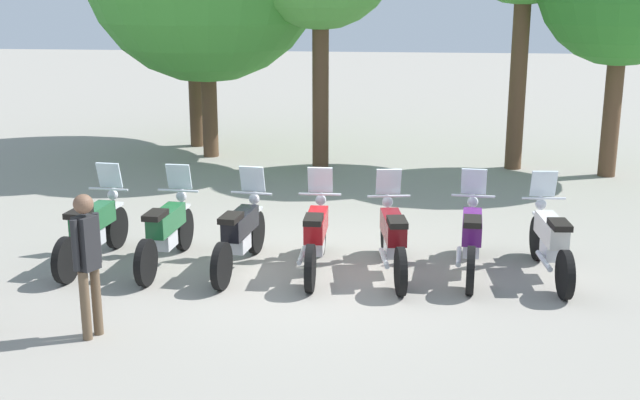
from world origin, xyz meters
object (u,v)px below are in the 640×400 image
motorcycle_4 (393,238)px  motorcycle_5 (471,237)px  motorcycle_0 (93,229)px  person_0 (87,255)px  motorcycle_1 (166,231)px  motorcycle_3 (316,235)px  motorcycle_2 (240,234)px  motorcycle_6 (551,241)px

motorcycle_4 → motorcycle_5: bearing=-91.0°
motorcycle_0 → person_0: 2.67m
motorcycle_1 → motorcycle_3: (2.15, 0.01, 0.00)m
motorcycle_1 → motorcycle_2: (1.08, -0.03, 0.00)m
motorcycle_1 → motorcycle_3: same height
motorcycle_6 → motorcycle_3: bearing=87.7°
motorcycle_0 → motorcycle_6: (6.44, 0.14, 0.00)m
motorcycle_0 → motorcycle_2: bearing=-85.1°
motorcycle_2 → motorcycle_6: 4.30m
motorcycle_5 → person_0: person_0 is taller
motorcycle_1 → motorcycle_4: bearing=-86.3°
motorcycle_0 → motorcycle_4: same height
motorcycle_3 → person_0: person_0 is taller
motorcycle_4 → person_0: bearing=118.2°
motorcycle_4 → motorcycle_0: bearing=82.0°
motorcycle_1 → motorcycle_3: bearing=-86.2°
motorcycle_2 → motorcycle_3: size_ratio=1.00×
person_0 → motorcycle_1: bearing=111.7°
motorcycle_2 → motorcycle_4: same height
motorcycle_6 → person_0: 6.11m
person_0 → motorcycle_2: bearing=88.5°
motorcycle_0 → motorcycle_1: bearing=-83.7°
motorcycle_6 → motorcycle_2: bearing=87.8°
person_0 → motorcycle_6: bearing=50.2°
motorcycle_2 → person_0: 2.78m
motorcycle_0 → motorcycle_2: 2.15m
motorcycle_1 → person_0: size_ratio=1.30×
person_0 → motorcycle_0: bearing=135.7°
motorcycle_0 → motorcycle_6: 6.45m
motorcycle_5 → motorcycle_6: size_ratio=1.00×
motorcycle_0 → motorcycle_3: (3.22, 0.03, 0.00)m
motorcycle_0 → motorcycle_4: bearing=-84.3°
motorcycle_1 → motorcycle_4: size_ratio=1.01×
motorcycle_4 → person_0: 4.21m
motorcycle_3 → motorcycle_0: bearing=89.8°
motorcycle_0 → motorcycle_5: 5.38m
motorcycle_0 → motorcycle_3: 3.22m
motorcycle_4 → motorcycle_6: 2.16m
motorcycle_2 → motorcycle_0: bearing=96.1°
motorcycle_1 → motorcycle_2: bearing=-88.1°
motorcycle_0 → person_0: (0.93, -2.46, 0.47)m
motorcycle_2 → motorcycle_1: bearing=94.8°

